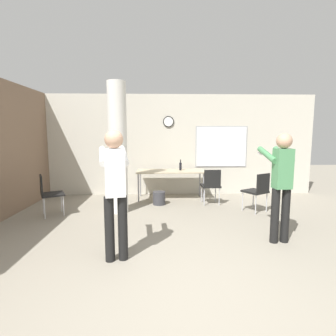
{
  "coord_description": "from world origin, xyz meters",
  "views": [
    {
      "loc": [
        -0.33,
        -2.36,
        1.7
      ],
      "look_at": [
        -0.19,
        2.24,
        1.11
      ],
      "focal_mm": 28.0,
      "sensor_mm": 36.0,
      "label": 1
    }
  ],
  "objects_px": {
    "bottle_on_table": "(180,166)",
    "chair_table_right": "(211,184)",
    "person_playing_side": "(281,179)",
    "person_playing_front": "(115,185)",
    "chair_by_left_wall": "(49,192)",
    "folding_table": "(171,172)",
    "chair_mid_room": "(258,189)"
  },
  "relations": [
    {
      "from": "folding_table",
      "to": "person_playing_front",
      "type": "relative_size",
      "value": 1.01
    },
    {
      "from": "chair_table_right",
      "to": "chair_by_left_wall",
      "type": "height_order",
      "value": "same"
    },
    {
      "from": "person_playing_side",
      "to": "person_playing_front",
      "type": "xyz_separation_m",
      "value": [
        -2.48,
        -0.52,
        0.02
      ]
    },
    {
      "from": "bottle_on_table",
      "to": "person_playing_side",
      "type": "relative_size",
      "value": 0.17
    },
    {
      "from": "bottle_on_table",
      "to": "chair_by_left_wall",
      "type": "relative_size",
      "value": 0.33
    },
    {
      "from": "folding_table",
      "to": "chair_by_left_wall",
      "type": "height_order",
      "value": "chair_by_left_wall"
    },
    {
      "from": "folding_table",
      "to": "chair_by_left_wall",
      "type": "xyz_separation_m",
      "value": [
        -2.6,
        -1.39,
        -0.2
      ]
    },
    {
      "from": "folding_table",
      "to": "chair_table_right",
      "type": "height_order",
      "value": "chair_table_right"
    },
    {
      "from": "bottle_on_table",
      "to": "person_playing_front",
      "type": "relative_size",
      "value": 0.16
    },
    {
      "from": "chair_mid_room",
      "to": "person_playing_side",
      "type": "distance_m",
      "value": 1.68
    },
    {
      "from": "folding_table",
      "to": "chair_table_right",
      "type": "distance_m",
      "value": 1.15
    },
    {
      "from": "folding_table",
      "to": "chair_table_right",
      "type": "relative_size",
      "value": 2.03
    },
    {
      "from": "bottle_on_table",
      "to": "person_playing_front",
      "type": "bearing_deg",
      "value": -108.34
    },
    {
      "from": "chair_table_right",
      "to": "chair_by_left_wall",
      "type": "bearing_deg",
      "value": -167.63
    },
    {
      "from": "chair_mid_room",
      "to": "chair_table_right",
      "type": "bearing_deg",
      "value": 143.44
    },
    {
      "from": "chair_by_left_wall",
      "to": "person_playing_side",
      "type": "relative_size",
      "value": 0.51
    },
    {
      "from": "bottle_on_table",
      "to": "person_playing_side",
      "type": "distance_m",
      "value": 3.2
    },
    {
      "from": "folding_table",
      "to": "chair_by_left_wall",
      "type": "distance_m",
      "value": 2.95
    },
    {
      "from": "person_playing_front",
      "to": "bottle_on_table",
      "type": "bearing_deg",
      "value": 71.66
    },
    {
      "from": "bottle_on_table",
      "to": "chair_table_right",
      "type": "xyz_separation_m",
      "value": [
        0.69,
        -0.66,
        -0.36
      ]
    },
    {
      "from": "bottle_on_table",
      "to": "chair_by_left_wall",
      "type": "height_order",
      "value": "bottle_on_table"
    },
    {
      "from": "chair_mid_room",
      "to": "chair_by_left_wall",
      "type": "xyz_separation_m",
      "value": [
        -4.45,
        -0.12,
        0.0
      ]
    },
    {
      "from": "folding_table",
      "to": "person_playing_side",
      "type": "height_order",
      "value": "person_playing_side"
    },
    {
      "from": "bottle_on_table",
      "to": "chair_mid_room",
      "type": "xyz_separation_m",
      "value": [
        1.59,
        -1.33,
        -0.36
      ]
    },
    {
      "from": "chair_table_right",
      "to": "person_playing_side",
      "type": "distance_m",
      "value": 2.39
    },
    {
      "from": "chair_table_right",
      "to": "person_playing_side",
      "type": "height_order",
      "value": "person_playing_side"
    },
    {
      "from": "bottle_on_table",
      "to": "person_playing_side",
      "type": "xyz_separation_m",
      "value": [
        1.34,
        -2.91,
        0.15
      ]
    },
    {
      "from": "chair_table_right",
      "to": "chair_mid_room",
      "type": "bearing_deg",
      "value": -36.56
    },
    {
      "from": "chair_by_left_wall",
      "to": "person_playing_side",
      "type": "xyz_separation_m",
      "value": [
        4.2,
        -1.46,
        0.5
      ]
    },
    {
      "from": "chair_by_left_wall",
      "to": "person_playing_front",
      "type": "height_order",
      "value": "person_playing_front"
    },
    {
      "from": "folding_table",
      "to": "bottle_on_table",
      "type": "height_order",
      "value": "bottle_on_table"
    },
    {
      "from": "person_playing_side",
      "to": "person_playing_front",
      "type": "relative_size",
      "value": 0.98
    }
  ]
}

